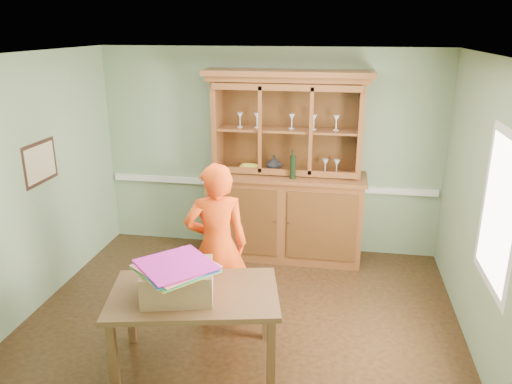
% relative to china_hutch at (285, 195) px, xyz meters
% --- Properties ---
extents(floor, '(4.50, 4.50, 0.00)m').
position_rel_china_hutch_xyz_m(floor, '(-0.26, -1.72, -0.85)').
color(floor, '#4C3018').
rests_on(floor, ground).
extents(ceiling, '(4.50, 4.50, 0.00)m').
position_rel_china_hutch_xyz_m(ceiling, '(-0.26, -1.72, 1.85)').
color(ceiling, white).
rests_on(ceiling, wall_back).
extents(wall_back, '(4.50, 0.00, 4.50)m').
position_rel_china_hutch_xyz_m(wall_back, '(-0.26, 0.28, 0.50)').
color(wall_back, gray).
rests_on(wall_back, floor).
extents(wall_left, '(0.00, 4.00, 4.00)m').
position_rel_china_hutch_xyz_m(wall_left, '(-2.51, -1.72, 0.50)').
color(wall_left, gray).
rests_on(wall_left, floor).
extents(wall_right, '(0.00, 4.00, 4.00)m').
position_rel_china_hutch_xyz_m(wall_right, '(1.99, -1.72, 0.50)').
color(wall_right, gray).
rests_on(wall_right, floor).
extents(wall_front, '(4.50, 0.00, 4.50)m').
position_rel_china_hutch_xyz_m(wall_front, '(-0.26, -3.72, 0.50)').
color(wall_front, gray).
rests_on(wall_front, floor).
extents(chair_rail, '(4.41, 0.05, 0.08)m').
position_rel_china_hutch_xyz_m(chair_rail, '(-0.26, 0.25, 0.05)').
color(chair_rail, white).
rests_on(chair_rail, wall_back).
extents(framed_map, '(0.03, 0.60, 0.46)m').
position_rel_china_hutch_xyz_m(framed_map, '(-2.48, -1.42, 0.70)').
color(framed_map, '#331F14').
rests_on(framed_map, wall_left).
extents(window_panel, '(0.03, 0.96, 1.36)m').
position_rel_china_hutch_xyz_m(window_panel, '(1.97, -2.02, 0.65)').
color(window_panel, white).
rests_on(window_panel, wall_right).
extents(china_hutch, '(2.07, 0.68, 2.43)m').
position_rel_china_hutch_xyz_m(china_hutch, '(0.00, 0.00, 0.00)').
color(china_hutch, brown).
rests_on(china_hutch, floor).
extents(dining_table, '(1.61, 1.17, 0.73)m').
position_rel_china_hutch_xyz_m(dining_table, '(-0.52, -2.41, -0.21)').
color(dining_table, brown).
rests_on(dining_table, floor).
extents(cardboard_box, '(0.69, 0.60, 0.28)m').
position_rel_china_hutch_xyz_m(cardboard_box, '(-0.63, -2.49, 0.02)').
color(cardboard_box, '#98784E').
rests_on(cardboard_box, dining_table).
extents(kite_stack, '(0.79, 0.79, 0.05)m').
position_rel_china_hutch_xyz_m(kite_stack, '(-0.64, -2.53, 0.18)').
color(kite_stack, yellow).
rests_on(kite_stack, cardboard_box).
extents(person, '(0.73, 0.59, 1.72)m').
position_rel_china_hutch_xyz_m(person, '(-0.49, -1.72, 0.01)').
color(person, '#FE4A10').
rests_on(person, floor).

